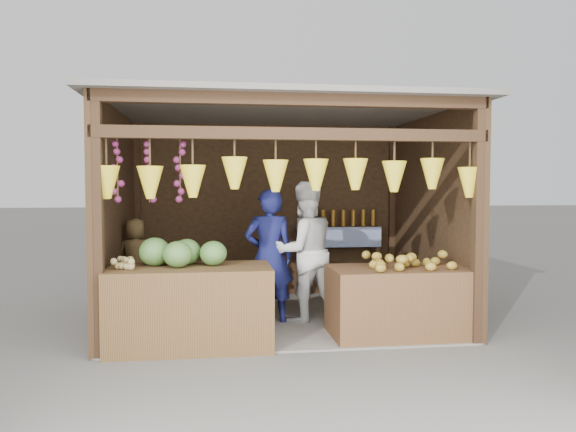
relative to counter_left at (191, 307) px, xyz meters
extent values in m
plane|color=#514F49|center=(1.07, 1.14, -0.42)|extent=(80.00, 80.00, 0.00)
cube|color=slate|center=(1.07, 1.14, -0.41)|extent=(4.00, 3.00, 0.02)
cube|color=black|center=(1.07, 2.64, 0.88)|extent=(4.00, 0.06, 2.60)
cube|color=black|center=(-0.93, 1.14, 0.88)|extent=(0.06, 3.00, 2.60)
cube|color=black|center=(3.07, 1.14, 0.88)|extent=(0.06, 3.00, 2.60)
cube|color=#605B54|center=(1.07, 1.14, 2.21)|extent=(4.30, 3.30, 0.06)
cube|color=black|center=(-0.87, -0.30, 0.88)|extent=(0.11, 0.11, 2.60)
cube|color=black|center=(3.01, -0.30, 0.88)|extent=(0.11, 0.11, 2.60)
cube|color=black|center=(-0.87, 2.58, 0.88)|extent=(0.11, 0.11, 2.60)
cube|color=black|center=(3.01, 2.58, 0.88)|extent=(0.11, 0.11, 2.60)
cube|color=black|center=(1.07, -0.30, 1.78)|extent=(4.00, 0.12, 0.12)
cube|color=black|center=(1.07, -0.30, 2.12)|extent=(4.00, 0.12, 0.12)
cube|color=#382314|center=(2.12, 2.44, 0.63)|extent=(1.25, 0.30, 0.05)
cube|color=#382314|center=(1.54, 2.44, 0.10)|extent=(0.05, 0.28, 1.05)
cube|color=#382314|center=(2.71, 2.44, 0.10)|extent=(0.05, 0.28, 1.05)
cube|color=blue|center=(2.12, 2.28, 0.50)|extent=(1.25, 0.02, 0.30)
cube|color=#472C17|center=(0.00, 0.00, 0.00)|extent=(1.67, 0.85, 0.84)
cube|color=#4E301A|center=(2.32, 0.11, -0.04)|extent=(1.59, 0.85, 0.77)
cube|color=black|center=(-0.73, 1.33, -0.28)|extent=(0.30, 0.30, 0.28)
imported|color=#161953|center=(0.91, 0.91, 0.40)|extent=(0.61, 0.41, 1.65)
imported|color=silver|center=(1.36, 0.97, 0.45)|extent=(0.99, 0.86, 1.74)
imported|color=#4F3C1F|center=(-0.73, 1.33, 0.36)|extent=(0.49, 0.33, 1.00)
camera|label=1|loc=(0.24, -5.87, 1.25)|focal=35.00mm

